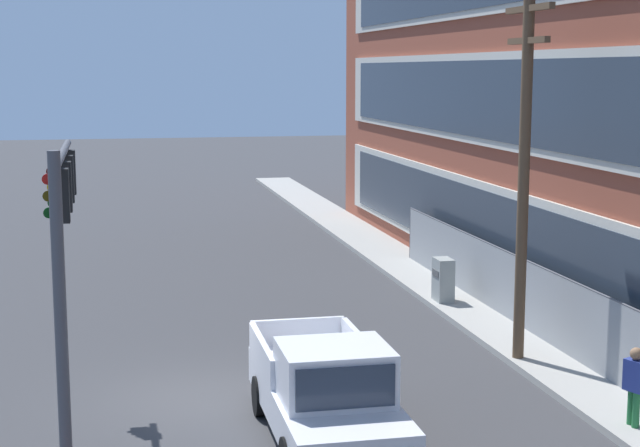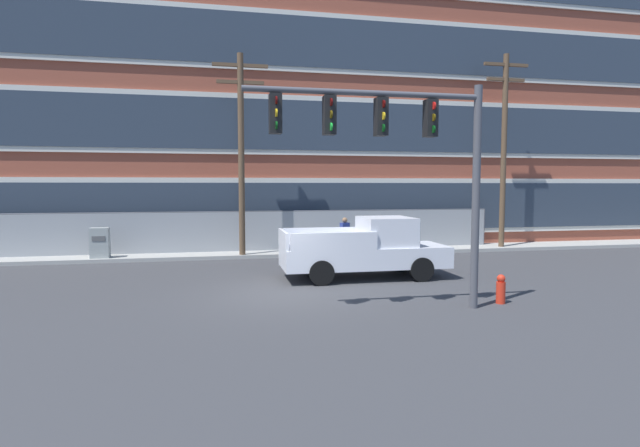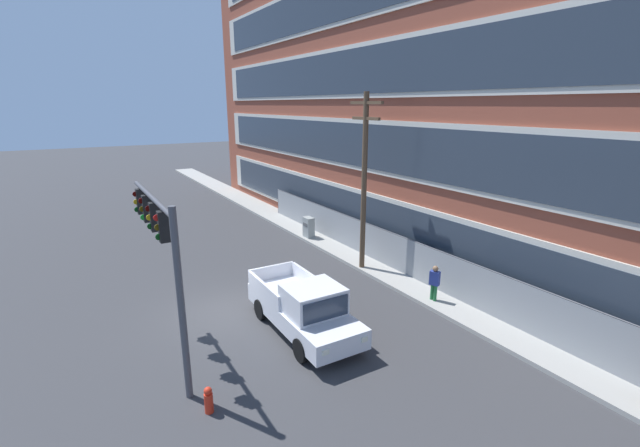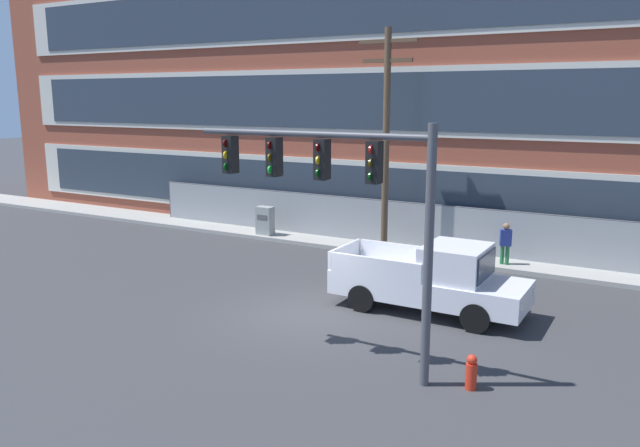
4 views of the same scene
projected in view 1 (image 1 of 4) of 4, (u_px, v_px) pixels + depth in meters
name	position (u px, v px, depth m)	size (l,w,h in m)	color
ground_plane	(197.00, 397.00, 20.63)	(160.00, 160.00, 0.00)	#38383A
sidewalk_building_side	(564.00, 368.00, 22.39)	(80.00, 2.10, 0.16)	#9E9B93
chain_link_fence	(567.00, 318.00, 23.16)	(24.48, 0.06, 1.98)	gray
traffic_signal_mast	(63.00, 222.00, 17.04)	(5.93, 0.43, 5.62)	#4C4C51
pickup_truck_white	(327.00, 394.00, 17.87)	(5.64, 2.21, 2.06)	silver
utility_pole_near_corner	(524.00, 161.00, 22.24)	(2.33, 0.26, 8.67)	brown
electrical_cabinet	(443.00, 282.00, 28.49)	(0.73, 0.49, 1.41)	#939993
pedestrian_near_cabinet	(635.00, 384.00, 18.42)	(0.46, 0.38, 1.69)	#236B38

